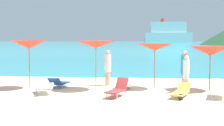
% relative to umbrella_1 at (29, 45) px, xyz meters
% --- Properties ---
extents(ground_plane, '(50.00, 100.00, 0.30)m').
position_rel_umbrella_1_xyz_m(ground_plane, '(4.42, 8.41, -2.28)').
color(ground_plane, beige).
extents(ocean_water, '(650.00, 440.00, 0.02)m').
position_rel_umbrella_1_xyz_m(ocean_water, '(4.42, 224.76, -2.12)').
color(ocean_water, '#2DADBC').
rests_on(ocean_water, ground_plane).
extents(umbrella_1, '(1.87, 1.87, 2.34)m').
position_rel_umbrella_1_xyz_m(umbrella_1, '(0.00, 0.00, 0.00)').
color(umbrella_1, '#9E7F59').
rests_on(umbrella_1, ground_plane).
extents(umbrella_2, '(1.96, 1.96, 2.32)m').
position_rel_umbrella_1_xyz_m(umbrella_2, '(3.23, -0.03, 0.01)').
color(umbrella_2, '#9E7F59').
rests_on(umbrella_2, ground_plane).
extents(umbrella_3, '(1.76, 1.76, 2.20)m').
position_rel_umbrella_1_xyz_m(umbrella_3, '(5.98, 0.55, -0.12)').
color(umbrella_3, '#9E7F59').
rests_on(umbrella_3, ground_plane).
extents(umbrella_4, '(2.00, 2.00, 2.07)m').
position_rel_umbrella_1_xyz_m(umbrella_4, '(8.52, 0.32, -0.29)').
color(umbrella_4, '#9E7F59').
rests_on(umbrella_4, ground_plane).
extents(lounge_chair_0, '(0.95, 1.52, 0.73)m').
position_rel_umbrella_1_xyz_m(lounge_chair_0, '(4.36, -1.60, -1.81)').
color(lounge_chair_0, '#A53333').
rests_on(lounge_chair_0, ground_plane).
extents(lounge_chair_2, '(1.20, 1.56, 0.58)m').
position_rel_umbrella_1_xyz_m(lounge_chair_2, '(1.13, -1.28, -1.83)').
color(lounge_chair_2, white).
rests_on(lounge_chair_2, ground_plane).
extents(lounge_chair_3, '(1.07, 1.72, 0.51)m').
position_rel_umbrella_1_xyz_m(lounge_chair_3, '(6.99, -1.41, -1.91)').
color(lounge_chair_3, '#D8BF4C').
rests_on(lounge_chair_3, ground_plane).
extents(lounge_chair_6, '(0.97, 1.59, 0.71)m').
position_rel_umbrella_1_xyz_m(lounge_chair_6, '(8.49, -1.39, -1.82)').
color(lounge_chair_6, white).
rests_on(lounge_chair_6, ground_plane).
extents(lounge_chair_7, '(0.79, 1.65, 0.60)m').
position_rel_umbrella_1_xyz_m(lounge_chair_7, '(4.58, 0.24, -1.88)').
color(lounge_chair_7, white).
rests_on(lounge_chair_7, ground_plane).
extents(lounge_chair_8, '(0.77, 1.57, 0.58)m').
position_rel_umbrella_1_xyz_m(lounge_chair_8, '(1.31, 0.47, -1.88)').
color(lounge_chair_8, '#1E478C').
rests_on(lounge_chair_8, ground_plane).
extents(beachgoer_0, '(0.34, 0.34, 1.85)m').
position_rel_umbrella_1_xyz_m(beachgoer_0, '(7.41, 0.66, -1.15)').
color(beachgoer_0, beige).
rests_on(beachgoer_0, ground_plane).
extents(beachgoer_1, '(0.29, 0.29, 1.70)m').
position_rel_umbrella_1_xyz_m(beachgoer_1, '(7.33, -0.44, -1.22)').
color(beachgoer_1, beige).
rests_on(beachgoer_1, ground_plane).
extents(beachgoer_2, '(0.35, 0.35, 1.83)m').
position_rel_umbrella_1_xyz_m(beachgoer_2, '(3.62, 1.45, -1.16)').
color(beachgoer_2, '#DBAA84').
rests_on(beachgoer_2, ground_plane).
extents(beach_ball, '(0.25, 0.25, 0.25)m').
position_rel_umbrella_1_xyz_m(beach_ball, '(6.90, -2.07, -2.01)').
color(beach_ball, '#26262D').
rests_on(beach_ball, ground_plane).
extents(cruise_ship, '(40.74, 11.96, 20.84)m').
position_rel_umbrella_1_xyz_m(cruise_ship, '(28.70, 254.15, 5.80)').
color(cruise_ship, white).
rests_on(cruise_ship, ocean_water).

